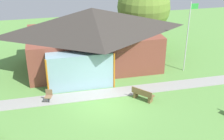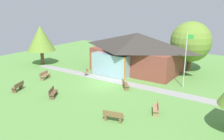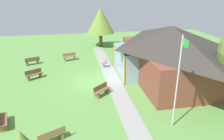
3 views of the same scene
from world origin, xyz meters
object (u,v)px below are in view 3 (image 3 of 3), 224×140
Objects in this scene: pavilion at (168,52)px; patio_chair_west at (104,64)px; bench_front_left at (32,61)px; bench_mid_left at (70,57)px; tree_west_hedge at (100,21)px; bench_front_right at (2,120)px; bench_front_center at (34,75)px; bench_rear_near_path at (102,90)px; bench_lawn_far_right at (51,136)px; flagpole at (178,80)px.

pavilion is 12.90× the size of patio_chair_west.
bench_front_left is 3.99m from bench_mid_left.
bench_front_left is 10.79m from tree_west_hedge.
bench_mid_left is 1.00× the size of bench_front_right.
bench_front_center and bench_front_left have the same top height.
bench_front_left is (-3.99, -0.78, 0.00)m from bench_front_center.
bench_front_center and bench_mid_left have the same top height.
tree_west_hedge reaches higher than bench_rear_near_path.
bench_front_center and bench_lawn_far_right have the same top height.
bench_rear_near_path is at bearing 29.22° from bench_lawn_far_right.
flagpole is at bearing 65.35° from bench_front_right.
patio_chair_west is at bearing -167.08° from flagpole.
pavilion is 7.39m from flagpole.
bench_lawn_far_right is 13.80m from bench_mid_left.
bench_lawn_far_right is 11.65m from patio_chair_west.
bench_front_right is (5.02, -12.49, -2.05)m from pavilion.
flagpole is 10.35m from bench_front_right.
pavilion reaches higher than bench_lawn_far_right.
patio_chair_west is at bearing -126.39° from pavilion.
bench_rear_near_path is at bearing -172.42° from patio_chair_west.
bench_front_left is 7.78m from patio_chair_west.
flagpole is 15.10m from bench_mid_left.
pavilion is at bearing 127.58° from bench_mid_left.
bench_front_right is 11.47m from patio_chair_west.
patio_chair_west reaches higher than bench_rear_near_path.
tree_west_hedge is (-19.23, 5.25, 3.19)m from bench_lawn_far_right.
pavilion reaches higher than bench_front_right.
bench_front_center is 0.97× the size of bench_front_right.
pavilion is 6.91m from bench_rear_near_path.
bench_rear_near_path and bench_lawn_far_right have the same top height.
pavilion is at bearing 158.95° from bench_rear_near_path.
patio_chair_west is 9.09m from tree_west_hedge.
patio_chair_west is at bearing 125.21° from bench_mid_left.
bench_front_center is at bearing 160.01° from bench_front_right.
tree_west_hedge reaches higher than bench_front_right.
pavilion is at bearing 19.35° from tree_west_hedge.
bench_front_right is at bearing 158.11° from patio_chair_west.
tree_west_hedge is (-6.22, 8.23, 3.19)m from bench_front_left.
bench_mid_left is 1.82× the size of patio_chair_west.
bench_front_left and bench_mid_left have the same top height.
bench_rear_near_path is (-4.66, -3.57, -2.61)m from flagpole.
flagpole is 19.18m from tree_west_hedge.
tree_west_hedge reaches higher than bench_front_left.
flagpole is at bearing -21.00° from pavilion.
bench_front_left is 1.81× the size of patio_chair_west.
bench_front_right is at bearing -16.69° from bench_rear_near_path.
flagpole reaches higher than patio_chair_west.
pavilion reaches higher than bench_mid_left.
bench_rear_near_path is at bearing 90.62° from bench_mid_left.
flagpole is at bearing -74.33° from bench_front_left.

